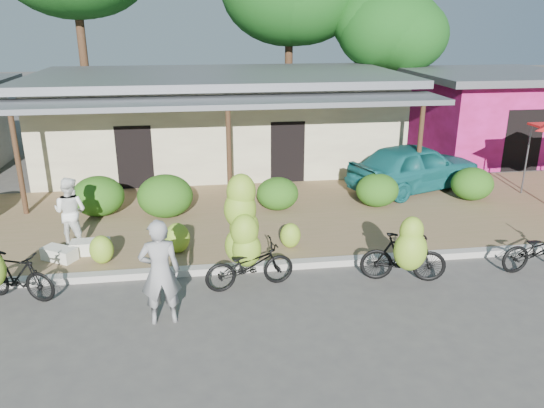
{
  "coord_description": "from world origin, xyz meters",
  "views": [
    {
      "loc": [
        -0.87,
        -8.35,
        5.19
      ],
      "look_at": [
        0.75,
        2.86,
        1.2
      ],
      "focal_mm": 35.0,
      "sensor_mm": 36.0,
      "label": 1
    }
  ],
  "objects": [
    {
      "name": "ground",
      "position": [
        0.0,
        0.0,
        0.0
      ],
      "size": [
        100.0,
        100.0,
        0.0
      ],
      "primitive_type": "plane",
      "color": "#494643",
      "rests_on": "ground"
    },
    {
      "name": "sidewalk",
      "position": [
        0.0,
        5.0,
        0.06
      ],
      "size": [
        60.0,
        6.0,
        0.12
      ],
      "primitive_type": "cube",
      "color": "#89684A",
      "rests_on": "ground"
    },
    {
      "name": "curb",
      "position": [
        0.0,
        2.0,
        0.07
      ],
      "size": [
        60.0,
        0.25,
        0.15
      ],
      "primitive_type": "cube",
      "color": "#A8A399",
      "rests_on": "ground"
    },
    {
      "name": "shop_main",
      "position": [
        0.0,
        10.93,
        1.72
      ],
      "size": [
        13.0,
        8.5,
        3.35
      ],
      "color": "beige",
      "rests_on": "ground"
    },
    {
      "name": "shop_pink",
      "position": [
        10.5,
        10.99,
        1.67
      ],
      "size": [
        6.0,
        6.0,
        3.25
      ],
      "color": "#D02089",
      "rests_on": "ground"
    },
    {
      "name": "tree_near_right",
      "position": [
        7.31,
        14.61,
        4.81
      ],
      "size": [
        4.63,
        4.47,
        6.53
      ],
      "color": "#442B1B",
      "rests_on": "ground"
    },
    {
      "name": "hedge_1",
      "position": [
        -3.57,
        5.68,
        0.66
      ],
      "size": [
        1.39,
        1.25,
        1.08
      ],
      "primitive_type": "ellipsoid",
      "color": "#185112",
      "rests_on": "sidewalk"
    },
    {
      "name": "hedge_2",
      "position": [
        -1.78,
        5.33,
        0.7
      ],
      "size": [
        1.48,
        1.33,
        1.15
      ],
      "primitive_type": "ellipsoid",
      "color": "#185112",
      "rests_on": "sidewalk"
    },
    {
      "name": "hedge_3",
      "position": [
        1.28,
        5.45,
        0.58
      ],
      "size": [
        1.17,
        1.05,
        0.91
      ],
      "primitive_type": "ellipsoid",
      "color": "#185112",
      "rests_on": "sidewalk"
    },
    {
      "name": "hedge_4",
      "position": [
        4.11,
        5.32,
        0.59
      ],
      "size": [
        1.21,
        1.09,
        0.94
      ],
      "primitive_type": "ellipsoid",
      "color": "#185112",
      "rests_on": "sidewalk"
    },
    {
      "name": "hedge_5",
      "position": [
        7.05,
        5.47,
        0.6
      ],
      "size": [
        1.23,
        1.11,
        0.96
      ],
      "primitive_type": "ellipsoid",
      "color": "#185112",
      "rests_on": "sidewalk"
    },
    {
      "name": "bike_left",
      "position": [
        -4.51,
        1.26,
        0.61
      ],
      "size": [
        1.7,
        1.39,
        1.33
      ],
      "rotation": [
        0.0,
        0.0,
        1.19
      ],
      "color": "black",
      "rests_on": "ground"
    },
    {
      "name": "bike_center",
      "position": [
        0.01,
        1.51,
        0.88
      ],
      "size": [
        1.92,
        1.3,
        2.25
      ],
      "rotation": [
        0.0,
        0.0,
        1.75
      ],
      "color": "black",
      "rests_on": "ground"
    },
    {
      "name": "bike_right",
      "position": [
        3.19,
        0.91,
        0.69
      ],
      "size": [
        1.83,
        1.35,
        1.65
      ],
      "rotation": [
        0.0,
        0.0,
        1.34
      ],
      "color": "black",
      "rests_on": "ground"
    },
    {
      "name": "bike_far_right",
      "position": [
        6.35,
        1.13,
        0.49
      ],
      "size": [
        1.9,
        0.79,
        0.97
      ],
      "rotation": [
        0.0,
        0.0,
        1.65
      ],
      "color": "black",
      "rests_on": "ground"
    },
    {
      "name": "loose_banana_a",
      "position": [
        -3.04,
        2.57,
        0.44
      ],
      "size": [
        0.51,
        0.44,
        0.64
      ],
      "primitive_type": "ellipsoid",
      "color": "#96AD2B",
      "rests_on": "sidewalk"
    },
    {
      "name": "loose_banana_b",
      "position": [
        -1.42,
        2.92,
        0.48
      ],
      "size": [
        0.57,
        0.48,
        0.71
      ],
      "primitive_type": "ellipsoid",
      "color": "#96AD2B",
      "rests_on": "sidewalk"
    },
    {
      "name": "loose_banana_c",
      "position": [
        1.17,
        2.82,
        0.42
      ],
      "size": [
        0.48,
        0.41,
        0.6
      ],
      "primitive_type": "ellipsoid",
      "color": "#96AD2B",
      "rests_on": "sidewalk"
    },
    {
      "name": "sack_near",
      "position": [
        -3.39,
        3.16,
        0.27
      ],
      "size": [
        0.86,
        0.42,
        0.3
      ],
      "primitive_type": "cube",
      "rotation": [
        0.0,
        0.0,
        0.02
      ],
      "color": "silver",
      "rests_on": "sidewalk"
    },
    {
      "name": "sack_far",
      "position": [
        -4.01,
        2.89,
        0.26
      ],
      "size": [
        0.84,
        0.71,
        0.28
      ],
      "primitive_type": "cube",
      "rotation": [
        0.0,
        0.0,
        -0.54
      ],
      "color": "silver",
      "rests_on": "sidewalk"
    },
    {
      "name": "vendor",
      "position": [
        -1.62,
        0.19,
        0.99
      ],
      "size": [
        0.75,
        0.53,
        1.97
      ],
      "primitive_type": "imported",
      "rotation": [
        0.0,
        0.0,
        3.22
      ],
      "color": "gray",
      "rests_on": "ground"
    },
    {
      "name": "bystander",
      "position": [
        -3.86,
        3.73,
        0.94
      ],
      "size": [
        0.96,
        0.85,
        1.65
      ],
      "primitive_type": "imported",
      "rotation": [
        0.0,
        0.0,
        2.81
      ],
      "color": "white",
      "rests_on": "sidewalk"
    },
    {
      "name": "teal_van",
      "position": [
        5.75,
        6.62,
        0.86
      ],
      "size": [
        4.69,
        3.15,
        1.48
      ],
      "primitive_type": "imported",
      "rotation": [
        0.0,
        0.0,
        1.93
      ],
      "color": "#166265",
      "rests_on": "sidewalk"
    }
  ]
}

